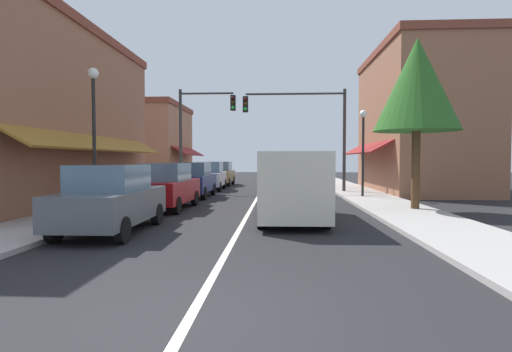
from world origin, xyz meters
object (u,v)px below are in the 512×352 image
(parked_car_distant_left, at_px, (220,174))
(traffic_signal_left_corner, at_px, (198,124))
(traffic_signal_mast_arm, at_px, (309,121))
(street_lamp_right_mid, at_px, (363,138))
(parked_car_second_left, at_px, (166,187))
(parked_car_far_left, at_px, (209,176))
(parked_car_third_left, at_px, (193,180))
(parked_car_nearest_left, at_px, (111,199))
(street_lamp_left_near, at_px, (94,117))
(van_in_lane, at_px, (291,184))
(tree_right_near, at_px, (417,85))

(parked_car_distant_left, relative_size, traffic_signal_left_corner, 0.67)
(traffic_signal_mast_arm, bearing_deg, street_lamp_right_mid, -53.32)
(parked_car_second_left, relative_size, parked_car_distant_left, 1.01)
(parked_car_far_left, distance_m, parked_car_distant_left, 4.64)
(parked_car_third_left, xyz_separation_m, traffic_signal_left_corner, (-0.48, 3.71, 3.14))
(parked_car_nearest_left, distance_m, street_lamp_left_near, 4.40)
(parked_car_distant_left, relative_size, traffic_signal_mast_arm, 0.69)
(parked_car_second_left, distance_m, van_in_lane, 5.29)
(parked_car_nearest_left, relative_size, van_in_lane, 0.79)
(traffic_signal_left_corner, distance_m, street_lamp_right_mid, 9.79)
(traffic_signal_mast_arm, height_order, tree_right_near, tree_right_near)
(van_in_lane, distance_m, tree_right_near, 6.21)
(traffic_signal_left_corner, relative_size, street_lamp_right_mid, 1.41)
(parked_car_third_left, relative_size, parked_car_far_left, 0.99)
(traffic_signal_left_corner, bearing_deg, parked_car_third_left, -82.64)
(traffic_signal_mast_arm, relative_size, tree_right_near, 0.94)
(parked_car_second_left, relative_size, parked_car_third_left, 1.01)
(traffic_signal_mast_arm, xyz_separation_m, traffic_signal_left_corner, (-6.52, 0.68, -0.06))
(parked_car_nearest_left, xyz_separation_m, parked_car_third_left, (0.02, 9.97, 0.00))
(parked_car_distant_left, relative_size, tree_right_near, 0.65)
(parked_car_second_left, relative_size, street_lamp_left_near, 0.83)
(parked_car_third_left, distance_m, traffic_signal_mast_arm, 7.48)
(street_lamp_right_mid, bearing_deg, van_in_lane, -117.08)
(van_in_lane, xyz_separation_m, traffic_signal_mast_arm, (1.34, 10.53, 2.94))
(parked_car_second_left, height_order, parked_car_distant_left, same)
(parked_car_far_left, xyz_separation_m, traffic_signal_mast_arm, (6.05, -1.82, 3.20))
(parked_car_far_left, distance_m, street_lamp_right_mid, 10.05)
(parked_car_nearest_left, height_order, street_lamp_right_mid, street_lamp_right_mid)
(parked_car_far_left, bearing_deg, van_in_lane, -70.24)
(parked_car_far_left, relative_size, street_lamp_left_near, 0.83)
(parked_car_distant_left, xyz_separation_m, tree_right_near, (9.30, -14.65, 3.72))
(traffic_signal_mast_arm, bearing_deg, parked_car_nearest_left, -114.98)
(street_lamp_left_near, bearing_deg, traffic_signal_left_corner, 82.32)
(street_lamp_right_mid, height_order, tree_right_near, tree_right_near)
(traffic_signal_mast_arm, bearing_deg, parked_car_far_left, 163.23)
(traffic_signal_mast_arm, relative_size, street_lamp_left_near, 1.19)
(parked_car_third_left, bearing_deg, traffic_signal_left_corner, 97.46)
(parked_car_second_left, height_order, traffic_signal_left_corner, traffic_signal_left_corner)
(van_in_lane, bearing_deg, traffic_signal_mast_arm, 81.38)
(parked_car_nearest_left, distance_m, van_in_lane, 5.33)
(parked_car_nearest_left, height_order, van_in_lane, van_in_lane)
(street_lamp_left_near, distance_m, tree_right_near, 11.41)
(van_in_lane, bearing_deg, street_lamp_left_near, 173.03)
(parked_car_distant_left, bearing_deg, parked_car_far_left, -89.90)
(parked_car_second_left, bearing_deg, van_in_lane, -26.49)
(parked_car_nearest_left, distance_m, traffic_signal_mast_arm, 14.69)
(van_in_lane, bearing_deg, traffic_signal_left_corner, 113.44)
(street_lamp_right_mid, bearing_deg, parked_car_distant_left, 131.06)
(parked_car_far_left, xyz_separation_m, van_in_lane, (4.71, -12.35, 0.27))
(traffic_signal_mast_arm, xyz_separation_m, tree_right_near, (3.27, -8.19, 0.52))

